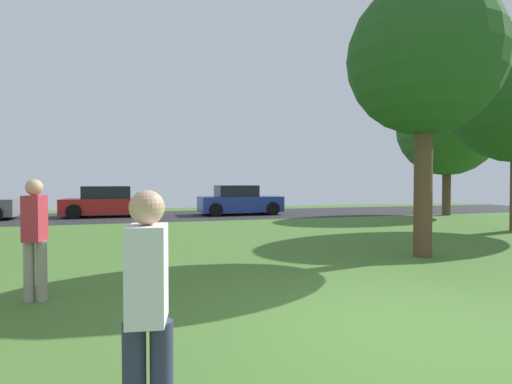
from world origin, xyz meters
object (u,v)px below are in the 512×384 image
Objects in this scene: person_bystander at (148,309)px; parked_car_red at (111,203)px; maple_tree_far at (447,126)px; parked_car_blue at (239,201)px; oak_tree_center at (424,60)px; person_catcher at (35,234)px.

person_bystander is 0.35× the size of parked_car_red.
person_bystander is at bearing -86.56° from parked_car_red.
maple_tree_far is at bearing -14.42° from parked_car_red.
parked_car_red is 6.12m from parked_car_blue.
oak_tree_center reaches higher than parked_car_blue.
person_catcher reaches higher than parked_car_blue.
parked_car_red is at bearing 165.58° from maple_tree_far.
person_catcher is 14.82m from parked_car_blue.
oak_tree_center is 12.74m from parked_car_blue.
person_catcher is at bearing -115.42° from parked_car_blue.
person_bystander is 0.39× the size of parked_car_blue.
maple_tree_far reaches higher than person_catcher.
oak_tree_center is at bearing -85.83° from parked_car_blue.
oak_tree_center is 12.44m from maple_tree_far.
person_catcher is 3.80m from person_bystander.
person_catcher is 1.06× the size of person_bystander.
oak_tree_center reaches higher than person_catcher.
person_catcher reaches higher than parked_car_red.
parked_car_blue is (-9.63, 3.36, -3.68)m from maple_tree_far.
maple_tree_far is (8.74, 8.84, 0.12)m from oak_tree_center.
person_catcher is (-15.99, -10.03, -3.44)m from maple_tree_far.
parked_car_red is (0.28, 14.06, -0.26)m from person_catcher.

